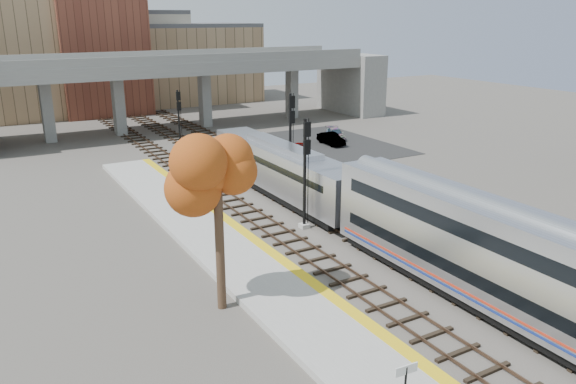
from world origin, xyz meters
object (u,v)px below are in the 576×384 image
signal_mast_far (179,124)px  car_b (331,139)px  car_c (335,134)px  coach (528,272)px  tree (217,175)px  car_a (300,150)px  signal_mast_mid (291,140)px  signal_mast_near (305,174)px  locomotive (282,169)px

signal_mast_far → car_b: signal_mast_far is taller
car_b → car_c: 3.07m
coach → car_b: (13.86, 36.21, -2.09)m
tree → car_a: size_ratio=2.37×
signal_mast_mid → signal_mast_far: 16.29m
car_c → signal_mast_far: bearing=-164.1°
signal_mast_far → car_c: (18.05, -2.06, -2.55)m
signal_mast_near → car_a: bearing=59.8°
locomotive → signal_mast_near: (-2.10, -6.81, 1.51)m
tree → coach: bearing=-37.2°
locomotive → tree: tree is taller
car_b → tree: bearing=-130.6°
signal_mast_near → locomotive: bearing=72.9°
signal_mast_near → signal_mast_far: (0.00, 24.72, -0.59)m
locomotive → tree: 18.58m
signal_mast_near → car_b: size_ratio=1.85×
signal_mast_near → signal_mast_mid: (4.10, 8.98, 0.22)m
signal_mast_far → signal_mast_mid: bearing=-75.4°
signal_mast_far → car_c: 18.34m
signal_mast_far → coach: bearing=-87.0°
locomotive → car_a: (8.16, 10.80, -1.58)m
car_b → car_c: (2.09, 2.25, -0.06)m
locomotive → signal_mast_near: size_ratio=2.55×
signal_mast_mid → car_a: signal_mast_mid is taller
signal_mast_mid → car_b: (11.86, 11.44, -3.30)m
locomotive → signal_mast_far: 18.06m
signal_mast_mid → tree: 21.15m
coach → signal_mast_near: size_ratio=3.34×
locomotive → car_c: bearing=44.8°
signal_mast_near → signal_mast_far: size_ratio=1.13×
tree → signal_mast_far: bearing=73.9°
signal_mast_far → car_a: bearing=-34.8°
locomotive → car_a: bearing=52.9°
locomotive → car_c: size_ratio=4.52×
signal_mast_mid → car_a: 11.11m
signal_mast_mid → car_c: (13.95, 13.69, -3.36)m
coach → signal_mast_far: signal_mast_far is taller
signal_mast_mid → tree: tree is taller
signal_mast_near → signal_mast_mid: 9.87m
car_b → signal_mast_mid: bearing=-134.3°
signal_mast_mid → car_c: 19.83m
tree → car_a: tree is taller
signal_mast_mid → tree: bearing=-129.4°
tree → signal_mast_near: bearing=38.1°
locomotive → signal_mast_mid: size_ratio=2.44×
signal_mast_near → tree: tree is taller
car_b → car_c: bearing=48.9°
signal_mast_near → signal_mast_mid: bearing=65.5°
locomotive → coach: coach is taller
signal_mast_far → car_a: signal_mast_far is taller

